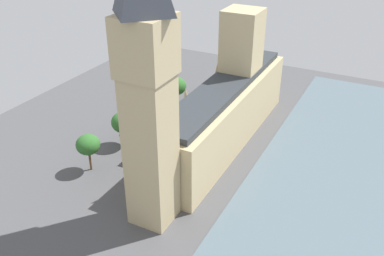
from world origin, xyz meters
TOP-DOWN VIEW (x-y plane):
  - ground_plane at (0.00, 0.00)m, footprint 133.65×133.65m
  - river_thames at (-32.99, 0.00)m, footprint 36.92×120.29m
  - parliament_building at (-1.99, -2.10)m, footprint 13.70×63.65m
  - clock_tower at (-2.03, 36.15)m, footprint 9.35×9.35m
  - car_dark_green_under_trees at (13.35, -18.01)m, footprint 1.94×4.12m
  - car_yellow_cab_trailing at (12.01, -1.92)m, footprint 1.98×4.66m
  - double_decker_bus_near_tower at (13.22, 16.04)m, footprint 2.67×10.51m
  - pedestrian_midblock at (7.60, -28.48)m, footprint 0.62×0.51m
  - pedestrian_by_river_gate at (7.45, 11.23)m, footprint 0.49×0.59m
  - plane_tree_corner at (21.62, 28.17)m, footprint 5.95×5.95m
  - plane_tree_leading at (21.30, -15.26)m, footprint 6.96×6.96m
  - plane_tree_kerbside at (19.78, 4.92)m, footprint 6.53×6.53m
  - plane_tree_far_end at (20.88, 14.23)m, footprint 6.76×6.76m
  - street_lamp_opposite_hall at (21.02, 8.38)m, footprint 0.56×0.56m

SIDE VIEW (x-z plane):
  - ground_plane at x=0.00m, z-range 0.00..0.00m
  - river_thames at x=-32.99m, z-range 0.00..0.25m
  - pedestrian_by_river_gate at x=7.45m, z-range -0.08..1.53m
  - pedestrian_midblock at x=7.60m, z-range -0.09..1.63m
  - car_dark_green_under_trees at x=13.35m, z-range 0.01..1.75m
  - car_yellow_cab_trailing at x=12.01m, z-range 0.02..1.76m
  - double_decker_bus_near_tower at x=13.22m, z-range 0.26..5.01m
  - street_lamp_opposite_hall at x=21.02m, z-range 1.28..7.88m
  - plane_tree_kerbside at x=19.78m, z-range 1.58..10.34m
  - plane_tree_leading at x=21.30m, z-range 1.66..10.92m
  - plane_tree_far_end at x=20.88m, z-range 2.07..12.02m
  - plane_tree_corner at x=21.62m, z-range 2.34..12.15m
  - parliament_building at x=-1.99m, z-range -7.04..27.25m
  - clock_tower at x=-2.03m, z-range 1.09..62.21m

